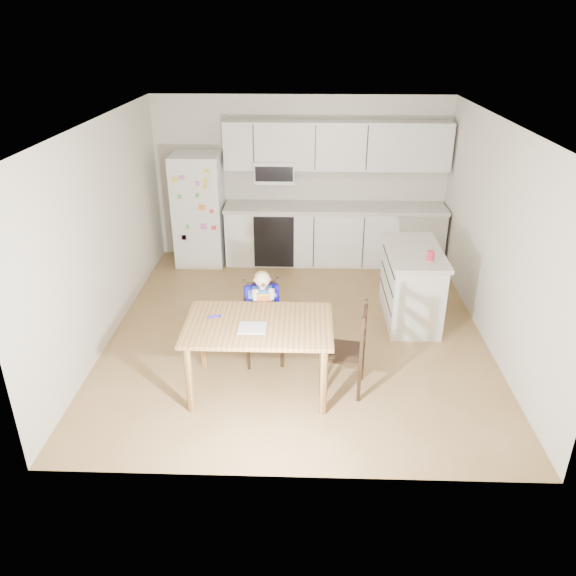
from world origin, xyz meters
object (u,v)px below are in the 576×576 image
Objects in this scene: chair_booster at (263,306)px; chair_side at (353,344)px; dining_table at (259,332)px; kitchen_island at (411,284)px; refrigerator at (199,210)px; red_cup at (431,256)px.

chair_booster is 1.13× the size of chair_side.
kitchen_island is at bearing 42.01° from dining_table.
dining_table is 0.95m from chair_side.
dining_table is at bearing -78.37° from chair_side.
refrigerator is 3.04m from chair_booster.
kitchen_island is 0.62m from red_cup.
chair_side is at bearing -118.17° from kitchen_island.
chair_booster is (-1.80, -1.00, 0.17)m from kitchen_island.
chair_side is (0.94, 0.03, -0.14)m from dining_table.
refrigerator is 4.00m from chair_side.
dining_table is 0.61m from chair_booster.
red_cup is 0.07× the size of dining_table.
chair_side is at bearing -41.17° from chair_booster.
refrigerator is at bearing 145.72° from red_cup.
kitchen_island reaches higher than dining_table.
chair_side is (2.13, -3.37, -0.31)m from refrigerator.
dining_table is 1.35× the size of chair_booster.
dining_table is (-1.91, -1.29, -0.32)m from red_cup.
red_cup is (0.13, -0.32, 0.52)m from kitchen_island.
chair_side is (-0.97, -1.26, -0.46)m from red_cup.
kitchen_island is at bearing 161.39° from chair_side.
refrigerator reaches higher than red_cup.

